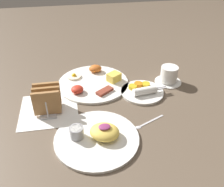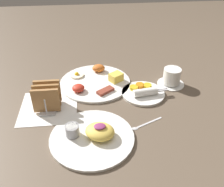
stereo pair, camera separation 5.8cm
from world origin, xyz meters
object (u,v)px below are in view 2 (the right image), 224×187
Objects in this scene: plate_foreground at (92,135)px; toast_rack at (47,97)px; plate_breakfast at (95,81)px; plate_condiments at (143,92)px; coffee_cup at (172,77)px.

toast_rack reaches higher than plate_foreground.
plate_condiments is at bearing -29.27° from plate_breakfast.
plate_foreground is (-0.02, -0.35, 0.00)m from plate_breakfast.
toast_rack is at bearing -172.54° from plate_condiments.
plate_condiments is 1.68× the size of toast_rack.
plate_breakfast is at bearing 40.58° from toast_rack.
plate_breakfast is 2.73× the size of toast_rack.
plate_foreground is at bearing -94.01° from plate_breakfast.
plate_breakfast is 0.25m from toast_rack.
plate_breakfast is 1.63× the size of plate_condiments.
plate_breakfast is at bearing 172.48° from coffee_cup.
plate_foreground is 2.38× the size of coffee_cup.
coffee_cup is at bearing 25.59° from plate_condiments.
plate_breakfast is 0.35m from plate_foreground.
plate_foreground is 2.46× the size of toast_rack.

